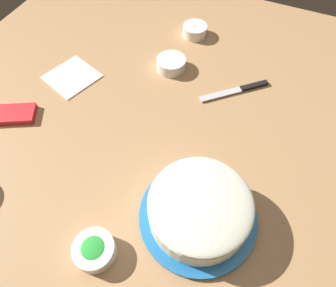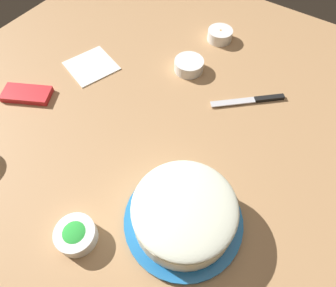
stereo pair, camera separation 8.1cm
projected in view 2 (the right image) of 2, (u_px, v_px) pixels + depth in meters
The scene contains 8 objects.
ground_plane at pixel (161, 120), 0.90m from camera, with size 1.54×1.54×0.00m, color tan.
frosted_cake at pixel (184, 214), 0.69m from camera, with size 0.29×0.29×0.11m.
spreading_knife at pixel (254, 100), 0.94m from camera, with size 0.19×0.17×0.01m.
sprinkle_bowl_green at pixel (76, 235), 0.69m from camera, with size 0.09×0.09×0.04m.
sprinkle_bowl_orange at pixel (220, 34), 1.10m from camera, with size 0.09×0.09×0.04m.
sprinkle_bowl_pink at pixel (189, 65), 1.01m from camera, with size 0.10×0.10×0.04m.
candy_box_lower at pixel (27, 94), 0.95m from camera, with size 0.15×0.07×0.02m, color red.
paper_napkin at pixel (91, 65), 1.03m from camera, with size 0.15×0.15×0.01m, color white.
Camera 2 is at (-0.33, 0.45, 0.71)m, focal length 32.05 mm.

